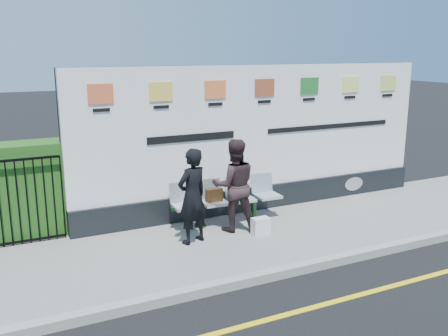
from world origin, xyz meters
name	(u,v)px	position (x,y,z in m)	size (l,w,h in m)	color
ground	(365,294)	(0.00, 0.00, 0.00)	(80.00, 80.00, 0.00)	black
pavement	(274,234)	(0.00, 2.50, 0.06)	(14.00, 3.00, 0.12)	gray
kerb	(323,263)	(0.00, 1.00, 0.07)	(14.00, 0.18, 0.14)	gray
yellow_line	(365,293)	(0.00, 0.00, 0.00)	(14.00, 0.10, 0.01)	yellow
billboard	(261,148)	(0.50, 3.85, 1.42)	(8.00, 0.30, 3.00)	black
bench	(228,211)	(-0.57, 3.29, 0.36)	(2.19, 0.57, 0.47)	silver
woman_left	(192,196)	(-1.57, 2.64, 0.96)	(0.61, 0.40, 1.68)	black
woman_right	(234,185)	(-0.64, 2.88, 0.98)	(0.84, 0.65, 1.73)	#322023
handbag_brown	(214,195)	(-0.85, 3.30, 0.72)	(0.32, 0.14, 0.25)	#2F1E0D
carrier_bag_white	(261,226)	(-0.32, 2.43, 0.28)	(0.32, 0.19, 0.32)	silver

